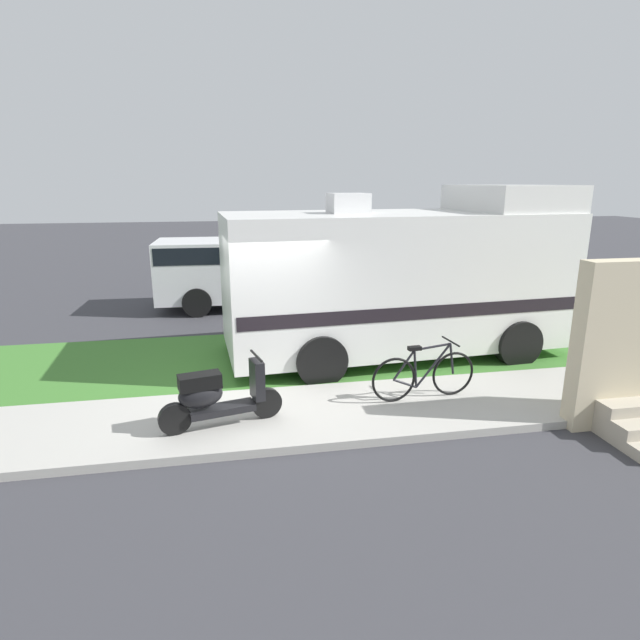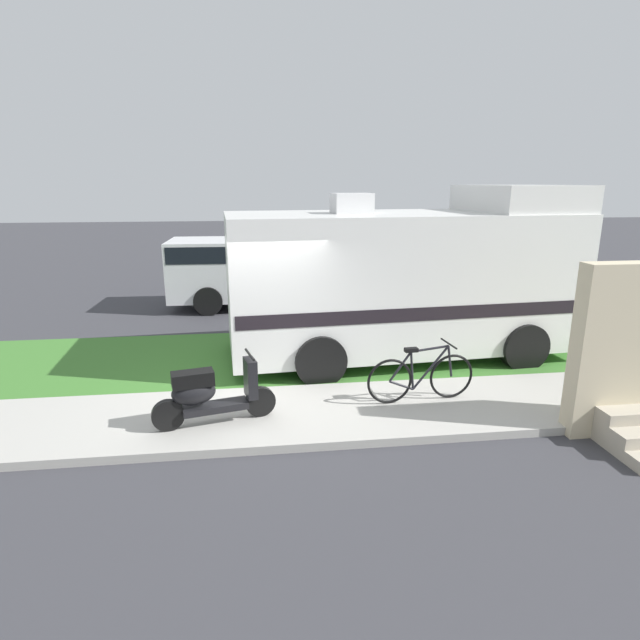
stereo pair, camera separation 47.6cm
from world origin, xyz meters
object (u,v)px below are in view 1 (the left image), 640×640
scooter (217,396)px  pickup_truck_near (237,272)px  pickup_truck_far (294,258)px  bottle_green (590,390)px  bicycle (424,374)px  motorhome_rv (401,277)px

scooter → pickup_truck_near: size_ratio=0.30×
pickup_truck_far → bottle_green: bearing=-72.5°
bicycle → pickup_truck_near: size_ratio=0.30×
motorhome_rv → scooter: bearing=-141.7°
bottle_green → pickup_truck_near: bearing=124.3°
pickup_truck_near → bottle_green: bearing=-55.7°
bottle_green → scooter: bearing=179.3°
pickup_truck_far → scooter: bearing=-103.5°
bicycle → bottle_green: bearing=-10.0°
motorhome_rv → scooter: size_ratio=3.96×
pickup_truck_far → bottle_green: pickup_truck_far is taller
motorhome_rv → pickup_truck_near: motorhome_rv is taller
scooter → pickup_truck_far: (2.47, 10.29, 0.38)m
scooter → bottle_green: 5.74m
bicycle → pickup_truck_near: (-2.65, 7.20, 0.48)m
pickup_truck_near → pickup_truck_far: 3.34m
bicycle → bottle_green: size_ratio=6.05×
bicycle → pickup_truck_near: pickup_truck_near is taller
pickup_truck_far → pickup_truck_near: bearing=-126.1°
motorhome_rv → scooter: 4.66m
pickup_truck_far → bottle_green: (3.26, -10.36, -0.72)m
bicycle → pickup_truck_far: size_ratio=0.33×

